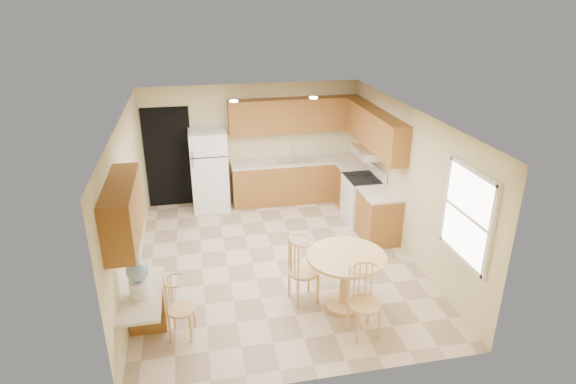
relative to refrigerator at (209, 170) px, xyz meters
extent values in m
plane|color=#CCB194|center=(0.95, -2.40, -0.83)|extent=(5.50, 5.50, 0.00)
cube|color=white|center=(0.95, -2.40, 1.67)|extent=(4.50, 5.50, 0.02)
cube|color=beige|center=(0.95, 0.35, 0.42)|extent=(4.50, 0.02, 2.50)
cube|color=beige|center=(0.95, -5.15, 0.42)|extent=(4.50, 0.02, 2.50)
cube|color=beige|center=(-1.30, -2.40, 0.42)|extent=(0.02, 5.50, 2.50)
cube|color=beige|center=(3.20, -2.40, 0.42)|extent=(0.02, 5.50, 2.50)
cube|color=black|center=(-0.80, 0.34, 0.22)|extent=(0.90, 0.02, 2.10)
cube|color=#9A6127|center=(1.83, 0.05, -0.40)|extent=(2.75, 0.60, 0.87)
cube|color=beige|center=(1.83, 0.05, 0.06)|extent=(2.75, 0.63, 0.04)
cube|color=#9A6127|center=(2.90, -0.54, -0.40)|extent=(0.60, 0.59, 0.87)
cube|color=beige|center=(2.90, -0.54, 0.06)|extent=(0.63, 0.59, 0.04)
cube|color=#9A6127|center=(2.90, -2.00, -0.40)|extent=(0.60, 0.80, 0.87)
cube|color=beige|center=(2.90, -2.00, 0.06)|extent=(0.63, 0.80, 0.04)
cube|color=#9A6127|center=(1.83, 0.19, 1.02)|extent=(2.75, 0.33, 0.70)
cube|color=#9A6127|center=(3.04, -1.19, 1.02)|extent=(0.33, 2.42, 0.70)
cube|color=#9A6127|center=(-1.13, -4.00, 1.02)|extent=(0.33, 1.40, 0.70)
cube|color=silver|center=(1.80, 0.05, 0.08)|extent=(0.78, 0.44, 0.01)
cube|color=silver|center=(2.95, -1.22, 0.59)|extent=(0.50, 0.76, 0.14)
cube|color=#9A6127|center=(-1.05, -3.72, -0.47)|extent=(0.48, 0.42, 0.72)
cube|color=beige|center=(-1.05, -4.10, -0.08)|extent=(0.50, 1.20, 0.04)
cube|color=white|center=(3.18, -4.25, 0.67)|extent=(0.05, 1.00, 1.20)
cube|color=white|center=(3.17, -4.25, 1.29)|extent=(0.05, 1.10, 0.06)
cube|color=white|center=(3.17, -4.25, 0.05)|extent=(0.05, 1.10, 0.06)
cube|color=white|center=(3.17, -4.78, 0.67)|extent=(0.05, 0.06, 1.28)
cube|color=white|center=(3.17, -3.72, 0.67)|extent=(0.05, 0.06, 1.28)
cylinder|color=white|center=(0.45, -1.20, 1.65)|extent=(0.14, 0.14, 0.02)
cylinder|color=white|center=(1.85, -1.20, 1.65)|extent=(0.14, 0.14, 0.02)
cube|color=white|center=(0.00, 0.00, 0.00)|extent=(0.73, 0.68, 1.66)
cube|color=black|center=(0.00, -0.35, 0.39)|extent=(0.72, 0.01, 0.02)
cube|color=silver|center=(-0.31, -0.36, 0.29)|extent=(0.03, 0.03, 0.18)
cube|color=silver|center=(-0.31, -0.36, 0.49)|extent=(0.03, 0.03, 0.14)
cube|color=white|center=(2.87, -1.22, -0.38)|extent=(0.65, 0.76, 0.90)
cube|color=black|center=(2.87, -1.22, 0.07)|extent=(0.64, 0.75, 0.02)
cube|color=white|center=(3.15, -1.22, 0.17)|extent=(0.06, 0.76, 0.18)
cylinder|color=#E4B472|center=(1.69, -3.82, -0.80)|extent=(0.60, 0.60, 0.06)
cylinder|color=#E4B472|center=(1.69, -3.82, -0.43)|extent=(0.15, 0.15, 0.74)
cylinder|color=#E4B472|center=(1.69, -3.82, -0.03)|extent=(1.12, 1.12, 0.04)
cylinder|color=#E4B472|center=(1.14, -3.57, -0.36)|extent=(0.44, 0.44, 0.04)
cylinder|color=#E4B472|center=(0.98, -3.42, -0.59)|extent=(0.04, 0.04, 0.47)
cylinder|color=#E4B472|center=(1.30, -3.42, -0.59)|extent=(0.04, 0.04, 0.47)
cylinder|color=#E4B472|center=(0.98, -3.73, -0.59)|extent=(0.04, 0.04, 0.47)
cylinder|color=#E4B472|center=(1.30, -3.73, -0.59)|extent=(0.04, 0.04, 0.47)
cylinder|color=#E4B472|center=(1.74, -4.47, -0.37)|extent=(0.43, 0.43, 0.04)
cylinder|color=#E4B472|center=(1.58, -4.32, -0.60)|extent=(0.04, 0.04, 0.46)
cylinder|color=#E4B472|center=(1.89, -4.32, -0.60)|extent=(0.04, 0.04, 0.46)
cylinder|color=#E4B472|center=(1.58, -4.63, -0.60)|extent=(0.04, 0.04, 0.46)
cylinder|color=#E4B472|center=(1.89, -4.63, -0.60)|extent=(0.04, 0.04, 0.46)
cylinder|color=#E4B472|center=(-0.60, -4.02, -0.43)|extent=(0.37, 0.37, 0.04)
cylinder|color=#E4B472|center=(-0.73, -3.89, -0.63)|extent=(0.03, 0.03, 0.40)
cylinder|color=#E4B472|center=(-0.47, -3.89, -0.63)|extent=(0.03, 0.03, 0.40)
cylinder|color=#E4B472|center=(-0.73, -4.16, -0.63)|extent=(0.03, 0.03, 0.40)
cylinder|color=#E4B472|center=(-0.47, -4.16, -0.63)|extent=(0.03, 0.03, 0.40)
cylinder|color=white|center=(-1.05, -4.15, 0.05)|extent=(0.25, 0.25, 0.21)
sphere|color=#7CA2BF|center=(-1.05, -4.15, 0.29)|extent=(0.27, 0.27, 0.27)
cylinder|color=#7CA2BF|center=(-1.05, -4.15, 0.46)|extent=(0.07, 0.07, 0.08)
camera|label=1|loc=(-0.27, -9.35, 3.37)|focal=30.00mm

